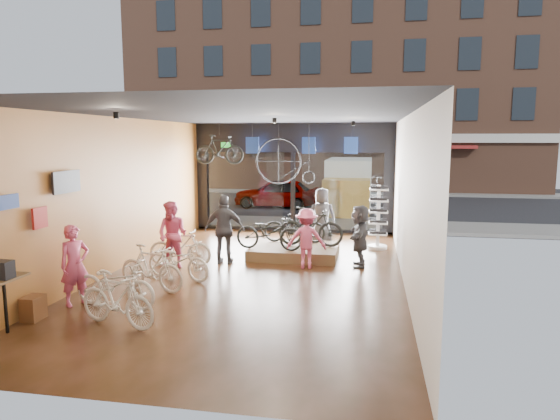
% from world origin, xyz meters
% --- Properties ---
extents(ground_plane, '(7.00, 12.00, 0.04)m').
position_xyz_m(ground_plane, '(0.00, 0.00, -0.02)').
color(ground_plane, black).
rests_on(ground_plane, ground).
extents(ceiling, '(7.00, 12.00, 0.04)m').
position_xyz_m(ceiling, '(0.00, 0.00, 3.82)').
color(ceiling, black).
rests_on(ceiling, ground).
extents(wall_left, '(0.04, 12.00, 3.80)m').
position_xyz_m(wall_left, '(-3.52, 0.00, 1.90)').
color(wall_left, '#AB5729').
rests_on(wall_left, ground).
extents(wall_right, '(0.04, 12.00, 3.80)m').
position_xyz_m(wall_right, '(3.52, 0.00, 1.90)').
color(wall_right, beige).
rests_on(wall_right, ground).
extents(wall_back, '(7.00, 0.04, 3.80)m').
position_xyz_m(wall_back, '(0.00, -6.02, 1.90)').
color(wall_back, beige).
rests_on(wall_back, ground).
extents(storefront, '(7.00, 0.26, 3.80)m').
position_xyz_m(storefront, '(0.00, 6.00, 1.90)').
color(storefront, black).
rests_on(storefront, ground).
extents(exit_sign, '(0.35, 0.06, 0.18)m').
position_xyz_m(exit_sign, '(-2.40, 5.88, 3.05)').
color(exit_sign, '#198C26').
rests_on(exit_sign, storefront).
extents(street_road, '(30.00, 18.00, 0.02)m').
position_xyz_m(street_road, '(0.00, 15.00, -0.01)').
color(street_road, black).
rests_on(street_road, ground).
extents(sidewalk_near, '(30.00, 2.40, 0.12)m').
position_xyz_m(sidewalk_near, '(0.00, 7.20, 0.06)').
color(sidewalk_near, slate).
rests_on(sidewalk_near, ground).
extents(sidewalk_far, '(30.00, 2.00, 0.12)m').
position_xyz_m(sidewalk_far, '(0.00, 19.00, 0.06)').
color(sidewalk_far, slate).
rests_on(sidewalk_far, ground).
extents(opposite_building, '(26.00, 5.00, 14.00)m').
position_xyz_m(opposite_building, '(0.00, 21.50, 7.00)').
color(opposite_building, brown).
rests_on(opposite_building, ground).
extents(street_car, '(4.06, 1.63, 1.38)m').
position_xyz_m(street_car, '(-1.72, 12.00, 0.69)').
color(street_car, gray).
rests_on(street_car, street_road).
extents(box_truck, '(1.99, 5.96, 2.35)m').
position_xyz_m(box_truck, '(1.73, 11.00, 1.17)').
color(box_truck, silver).
rests_on(box_truck, street_road).
extents(floor_bike_1, '(1.71, 0.90, 0.99)m').
position_xyz_m(floor_bike_1, '(-1.61, -3.62, 0.49)').
color(floor_bike_1, beige).
rests_on(floor_bike_1, ground_plane).
extents(floor_bike_2, '(1.87, 0.89, 0.95)m').
position_xyz_m(floor_bike_2, '(-2.14, -2.70, 0.47)').
color(floor_bike_2, beige).
rests_on(floor_bike_2, ground_plane).
extents(floor_bike_3, '(1.74, 0.92, 1.01)m').
position_xyz_m(floor_bike_3, '(-1.92, -1.55, 0.50)').
color(floor_bike_3, beige).
rests_on(floor_bike_3, ground_plane).
extents(floor_bike_4, '(1.82, 1.05, 0.90)m').
position_xyz_m(floor_bike_4, '(-1.69, -0.61, 0.45)').
color(floor_bike_4, beige).
rests_on(floor_bike_4, ground_plane).
extents(floor_bike_5, '(1.67, 0.54, 0.99)m').
position_xyz_m(floor_bike_5, '(-2.10, 0.55, 0.49)').
color(floor_bike_5, beige).
rests_on(floor_bike_5, ground_plane).
extents(display_platform, '(2.40, 1.80, 0.30)m').
position_xyz_m(display_platform, '(0.65, 2.10, 0.15)').
color(display_platform, brown).
rests_on(display_platform, ground_plane).
extents(display_bike_left, '(1.91, 0.83, 0.97)m').
position_xyz_m(display_bike_left, '(0.05, 1.55, 0.79)').
color(display_bike_left, black).
rests_on(display_bike_left, display_platform).
extents(display_bike_mid, '(1.85, 0.63, 1.10)m').
position_xyz_m(display_bike_mid, '(1.09, 2.19, 0.85)').
color(display_bike_mid, black).
rests_on(display_bike_mid, display_platform).
extents(display_bike_right, '(1.80, 0.66, 0.94)m').
position_xyz_m(display_bike_right, '(0.57, 2.63, 0.77)').
color(display_bike_right, black).
rests_on(display_bike_right, display_platform).
extents(customer_0, '(0.65, 0.70, 1.61)m').
position_xyz_m(customer_0, '(-2.99, -2.69, 0.80)').
color(customer_0, '#CC4C72').
rests_on(customer_0, ground_plane).
extents(customer_1, '(0.93, 0.78, 1.70)m').
position_xyz_m(customer_1, '(-2.22, 0.39, 0.85)').
color(customer_1, '#CC4C72').
rests_on(customer_1, ground_plane).
extents(customer_2, '(1.09, 0.50, 1.83)m').
position_xyz_m(customer_2, '(-1.04, 1.03, 0.91)').
color(customer_2, '#3F3F44').
rests_on(customer_2, ground_plane).
extents(customer_3, '(1.04, 0.67, 1.53)m').
position_xyz_m(customer_3, '(1.14, 0.93, 0.77)').
color(customer_3, '#CC4C72').
rests_on(customer_3, ground_plane).
extents(customer_4, '(0.95, 0.70, 1.78)m').
position_xyz_m(customer_4, '(1.24, 3.84, 0.89)').
color(customer_4, '#3F3F44').
rests_on(customer_4, ground_plane).
extents(customer_5, '(0.49, 1.49, 1.60)m').
position_xyz_m(customer_5, '(2.46, 1.36, 0.80)').
color(customer_5, '#3F3F44').
rests_on(customer_5, ground_plane).
extents(sunglasses_rack, '(0.59, 0.50, 1.92)m').
position_xyz_m(sunglasses_rack, '(2.95, 3.55, 0.96)').
color(sunglasses_rack, white).
rests_on(sunglasses_rack, ground_plane).
extents(wall_merch, '(0.40, 2.40, 2.60)m').
position_xyz_m(wall_merch, '(-3.38, -3.50, 1.30)').
color(wall_merch, navy).
rests_on(wall_merch, wall_left).
extents(penny_farthing, '(1.88, 0.06, 1.50)m').
position_xyz_m(penny_farthing, '(0.05, 4.63, 2.50)').
color(penny_farthing, black).
rests_on(penny_farthing, ceiling).
extents(hung_bike, '(1.61, 0.57, 0.95)m').
position_xyz_m(hung_bike, '(-2.12, 4.20, 2.93)').
color(hung_bike, black).
rests_on(hung_bike, ceiling).
extents(jersey_left, '(0.45, 0.03, 0.55)m').
position_xyz_m(jersey_left, '(-1.28, 5.20, 3.05)').
color(jersey_left, '#1E3F99').
rests_on(jersey_left, ceiling).
extents(jersey_mid, '(0.45, 0.03, 0.55)m').
position_xyz_m(jersey_mid, '(0.65, 5.20, 3.05)').
color(jersey_mid, '#1E3F99').
rests_on(jersey_mid, ceiling).
extents(jersey_right, '(0.45, 0.03, 0.55)m').
position_xyz_m(jersey_right, '(2.04, 5.20, 3.05)').
color(jersey_right, '#1E3F99').
rests_on(jersey_right, ceiling).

